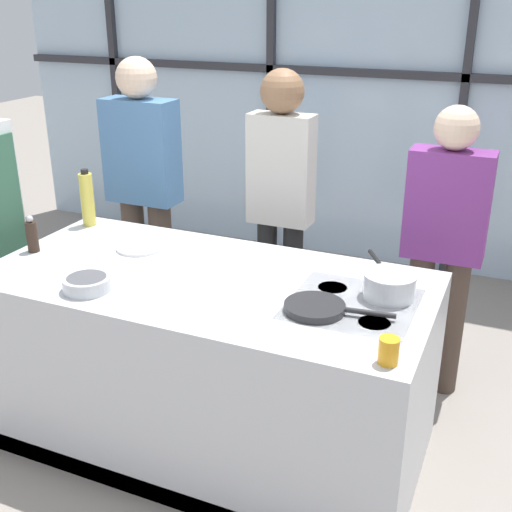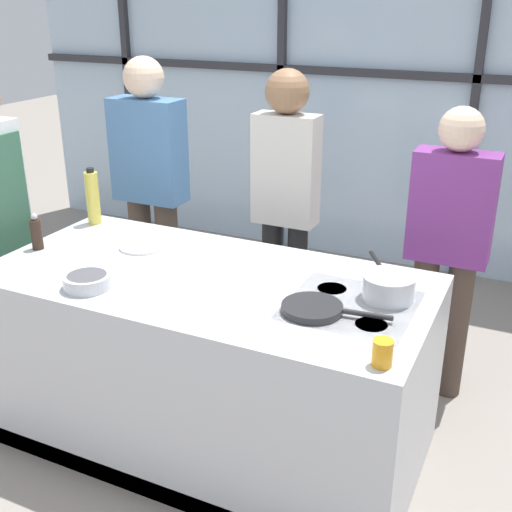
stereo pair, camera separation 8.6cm
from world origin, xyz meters
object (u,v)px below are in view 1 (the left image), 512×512
at_px(spectator_far_left, 144,182).
at_px(frying_pan, 317,307).
at_px(spectator_center_right, 444,238).
at_px(spectator_center_left, 281,196).
at_px(white_plate, 140,247).
at_px(mixing_bowl, 87,283).
at_px(juice_glass_near, 389,351).
at_px(oil_bottle, 87,199).
at_px(saucepan, 389,284).
at_px(pepper_grinder, 32,236).

relative_size(spectator_far_left, frying_pan, 3.90).
bearing_deg(spectator_center_right, spectator_center_left, 0.00).
xyz_separation_m(spectator_center_left, white_plate, (-0.47, -0.76, -0.12)).
height_order(spectator_center_left, mixing_bowl, spectator_center_left).
bearing_deg(juice_glass_near, spectator_center_left, 124.91).
bearing_deg(juice_glass_near, oil_bottle, 157.35).
xyz_separation_m(mixing_bowl, oil_bottle, (-0.52, 0.71, 0.12)).
height_order(white_plate, mixing_bowl, mixing_bowl).
distance_m(spectator_far_left, saucepan, 1.92).
bearing_deg(frying_pan, spectator_center_left, 118.58).
relative_size(spectator_center_left, frying_pan, 3.84).
bearing_deg(oil_bottle, pepper_grinder, -91.30).
xyz_separation_m(white_plate, pepper_grinder, (-0.47, -0.24, 0.08)).
bearing_deg(spectator_far_left, juice_glass_near, 144.34).
relative_size(white_plate, pepper_grinder, 1.25).
bearing_deg(spectator_center_left, juice_glass_near, 124.91).
relative_size(spectator_far_left, spectator_center_right, 1.10).
relative_size(spectator_center_left, mixing_bowl, 8.23).
relative_size(spectator_far_left, white_plate, 7.47).
height_order(spectator_center_left, pepper_grinder, spectator_center_left).
xyz_separation_m(white_plate, oil_bottle, (-0.46, 0.20, 0.14)).
relative_size(spectator_center_right, white_plate, 6.78).
distance_m(saucepan, mixing_bowl, 1.31).
distance_m(spectator_center_right, mixing_bowl, 1.84).
height_order(frying_pan, saucepan, saucepan).
relative_size(spectator_far_left, mixing_bowl, 8.37).
height_order(white_plate, oil_bottle, oil_bottle).
relative_size(mixing_bowl, pepper_grinder, 1.12).
bearing_deg(mixing_bowl, frying_pan, 11.88).
height_order(spectator_center_right, pepper_grinder, spectator_center_right).
bearing_deg(spectator_center_right, saucepan, 81.98).
xyz_separation_m(spectator_far_left, spectator_center_left, (0.93, 0.00, 0.02)).
bearing_deg(pepper_grinder, white_plate, 27.38).
relative_size(spectator_far_left, juice_glass_near, 17.98).
height_order(spectator_center_left, saucepan, spectator_center_left).
bearing_deg(white_plate, saucepan, -2.20).
height_order(white_plate, juice_glass_near, juice_glass_near).
bearing_deg(oil_bottle, white_plate, -23.41).
bearing_deg(spectator_far_left, frying_pan, 144.91).
height_order(spectator_far_left, saucepan, spectator_far_left).
height_order(spectator_center_right, oil_bottle, spectator_center_right).
height_order(frying_pan, pepper_grinder, pepper_grinder).
bearing_deg(oil_bottle, mixing_bowl, -53.63).
height_order(spectator_far_left, juice_glass_near, spectator_far_left).
xyz_separation_m(frying_pan, white_plate, (-1.05, 0.30, -0.01)).
relative_size(oil_bottle, pepper_grinder, 1.69).
bearing_deg(frying_pan, oil_bottle, 161.67).
bearing_deg(spectator_center_right, spectator_far_left, 0.00).
relative_size(white_plate, juice_glass_near, 2.41).
bearing_deg(oil_bottle, spectator_far_left, 89.67).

